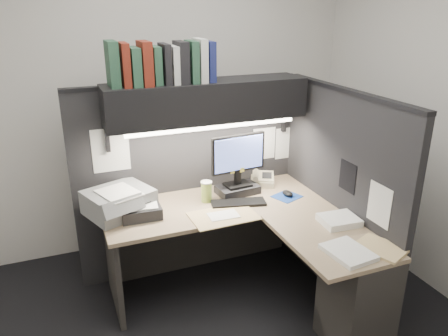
{
  "coord_description": "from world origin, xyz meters",
  "views": [
    {
      "loc": [
        -0.97,
        -2.34,
        2.19
      ],
      "look_at": [
        0.17,
        0.51,
        1.03
      ],
      "focal_mm": 35.0,
      "sensor_mm": 36.0,
      "label": 1
    }
  ],
  "objects_px": {
    "printer": "(119,202)",
    "keyboard": "(238,203)",
    "monitor": "(238,171)",
    "coffee_cup": "(206,192)",
    "telephone": "(262,179)",
    "desk": "(283,264)",
    "overhead_shelf": "(207,101)",
    "notebook_stack": "(140,211)"
  },
  "relations": [
    {
      "from": "printer",
      "to": "keyboard",
      "type": "bearing_deg",
      "value": -33.32
    },
    {
      "from": "monitor",
      "to": "coffee_cup",
      "type": "relative_size",
      "value": 3.18
    },
    {
      "from": "telephone",
      "to": "printer",
      "type": "height_order",
      "value": "printer"
    },
    {
      "from": "keyboard",
      "to": "printer",
      "type": "relative_size",
      "value": 0.95
    },
    {
      "from": "desk",
      "to": "coffee_cup",
      "type": "relative_size",
      "value": 10.82
    },
    {
      "from": "overhead_shelf",
      "to": "notebook_stack",
      "type": "bearing_deg",
      "value": -161.39
    },
    {
      "from": "desk",
      "to": "monitor",
      "type": "xyz_separation_m",
      "value": [
        -0.07,
        0.67,
        0.49
      ]
    },
    {
      "from": "overhead_shelf",
      "to": "printer",
      "type": "distance_m",
      "value": 1.0
    },
    {
      "from": "keyboard",
      "to": "notebook_stack",
      "type": "distance_m",
      "value": 0.75
    },
    {
      "from": "telephone",
      "to": "monitor",
      "type": "bearing_deg",
      "value": -132.54
    },
    {
      "from": "printer",
      "to": "monitor",
      "type": "bearing_deg",
      "value": -20.92
    },
    {
      "from": "coffee_cup",
      "to": "overhead_shelf",
      "type": "bearing_deg",
      "value": 65.98
    },
    {
      "from": "printer",
      "to": "desk",
      "type": "bearing_deg",
      "value": -54.07
    },
    {
      "from": "monitor",
      "to": "printer",
      "type": "relative_size",
      "value": 1.13
    },
    {
      "from": "keyboard",
      "to": "printer",
      "type": "xyz_separation_m",
      "value": [
        -0.88,
        0.19,
        0.08
      ]
    },
    {
      "from": "telephone",
      "to": "overhead_shelf",
      "type": "bearing_deg",
      "value": -150.49
    },
    {
      "from": "overhead_shelf",
      "to": "coffee_cup",
      "type": "height_order",
      "value": "overhead_shelf"
    },
    {
      "from": "coffee_cup",
      "to": "printer",
      "type": "distance_m",
      "value": 0.67
    },
    {
      "from": "desk",
      "to": "notebook_stack",
      "type": "bearing_deg",
      "value": 148.36
    },
    {
      "from": "overhead_shelf",
      "to": "printer",
      "type": "bearing_deg",
      "value": -173.64
    },
    {
      "from": "printer",
      "to": "notebook_stack",
      "type": "height_order",
      "value": "printer"
    },
    {
      "from": "keyboard",
      "to": "coffee_cup",
      "type": "distance_m",
      "value": 0.26
    },
    {
      "from": "desk",
      "to": "telephone",
      "type": "distance_m",
      "value": 0.87
    },
    {
      "from": "coffee_cup",
      "to": "telephone",
      "type": "bearing_deg",
      "value": 15.52
    },
    {
      "from": "coffee_cup",
      "to": "printer",
      "type": "bearing_deg",
      "value": 175.51
    },
    {
      "from": "desk",
      "to": "keyboard",
      "type": "height_order",
      "value": "keyboard"
    },
    {
      "from": "overhead_shelf",
      "to": "monitor",
      "type": "relative_size",
      "value": 3.1
    },
    {
      "from": "desk",
      "to": "notebook_stack",
      "type": "xyz_separation_m",
      "value": [
        -0.9,
        0.55,
        0.33
      ]
    },
    {
      "from": "telephone",
      "to": "keyboard",
      "type": "bearing_deg",
      "value": -113.17
    },
    {
      "from": "overhead_shelf",
      "to": "printer",
      "type": "xyz_separation_m",
      "value": [
        -0.73,
        -0.08,
        -0.68
      ]
    },
    {
      "from": "monitor",
      "to": "printer",
      "type": "distance_m",
      "value": 0.96
    },
    {
      "from": "keyboard",
      "to": "notebook_stack",
      "type": "height_order",
      "value": "notebook_stack"
    },
    {
      "from": "overhead_shelf",
      "to": "coffee_cup",
      "type": "relative_size",
      "value": 9.86
    },
    {
      "from": "monitor",
      "to": "keyboard",
      "type": "distance_m",
      "value": 0.28
    },
    {
      "from": "monitor",
      "to": "printer",
      "type": "xyz_separation_m",
      "value": [
        -0.96,
        -0.0,
        -0.11
      ]
    },
    {
      "from": "keyboard",
      "to": "notebook_stack",
      "type": "relative_size",
      "value": 1.48
    },
    {
      "from": "monitor",
      "to": "coffee_cup",
      "type": "xyz_separation_m",
      "value": [
        -0.29,
        -0.05,
        -0.12
      ]
    },
    {
      "from": "keyboard",
      "to": "coffee_cup",
      "type": "relative_size",
      "value": 2.68
    },
    {
      "from": "monitor",
      "to": "telephone",
      "type": "distance_m",
      "value": 0.34
    },
    {
      "from": "printer",
      "to": "notebook_stack",
      "type": "distance_m",
      "value": 0.18
    },
    {
      "from": "notebook_stack",
      "to": "monitor",
      "type": "bearing_deg",
      "value": 8.25
    },
    {
      "from": "coffee_cup",
      "to": "notebook_stack",
      "type": "distance_m",
      "value": 0.54
    }
  ]
}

